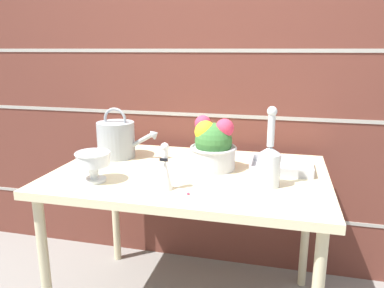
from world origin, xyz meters
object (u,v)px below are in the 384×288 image
object	(u,v)px
crystal_pedestal_bowl	(93,161)
watering_can	(117,139)
glass_decanter	(269,161)
flower_planter	(213,145)
figurine_vase	(165,171)
wire_tray	(281,168)

from	to	relation	value
crystal_pedestal_bowl	watering_can	bearing A→B (deg)	99.55
glass_decanter	watering_can	bearing A→B (deg)	162.62
watering_can	crystal_pedestal_bowl	world-z (taller)	watering_can
glass_decanter	flower_planter	bearing A→B (deg)	147.12
figurine_vase	watering_can	bearing A→B (deg)	134.95
flower_planter	wire_tray	world-z (taller)	flower_planter
watering_can	flower_planter	xyz separation A→B (m)	(0.52, -0.07, 0.02)
flower_planter	glass_decanter	world-z (taller)	glass_decanter
crystal_pedestal_bowl	flower_planter	size ratio (longest dim) A/B	0.61
watering_can	crystal_pedestal_bowl	xyz separation A→B (m)	(0.06, -0.37, -0.01)
crystal_pedestal_bowl	flower_planter	distance (m)	0.55
crystal_pedestal_bowl	flower_planter	world-z (taller)	flower_planter
watering_can	flower_planter	distance (m)	0.53
crystal_pedestal_bowl	glass_decanter	bearing A→B (deg)	9.50
crystal_pedestal_bowl	glass_decanter	world-z (taller)	glass_decanter
glass_decanter	crystal_pedestal_bowl	bearing A→B (deg)	-170.50
glass_decanter	figurine_vase	world-z (taller)	glass_decanter
watering_can	figurine_vase	distance (m)	0.55
glass_decanter	wire_tray	size ratio (longest dim) A/B	1.17
watering_can	glass_decanter	bearing A→B (deg)	-17.38
glass_decanter	wire_tray	xyz separation A→B (m)	(0.05, 0.23, -0.09)
crystal_pedestal_bowl	figurine_vase	size ratio (longest dim) A/B	0.77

